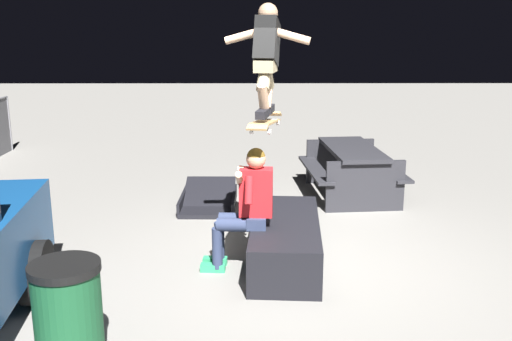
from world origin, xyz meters
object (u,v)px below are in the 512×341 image
object	(u,v)px
person_sitting_on_ledge	(246,203)
trash_bin	(68,316)
skateboard	(265,122)
skater_airborne	(266,54)
ledge_box_main	(285,241)
kicker_ramp	(209,202)
picnic_table_back	(352,164)

from	to	relation	value
person_sitting_on_ledge	trash_bin	distance (m)	2.27
skateboard	skater_airborne	xyz separation A→B (m)	(0.06, -0.01, 0.69)
skater_airborne	skateboard	bearing A→B (deg)	169.08
trash_bin	ledge_box_main	bearing A→B (deg)	-40.84
person_sitting_on_ledge	skateboard	size ratio (longest dim) A/B	1.27
ledge_box_main	skateboard	xyz separation A→B (m)	(0.01, 0.22, 1.31)
ledge_box_main	skateboard	world-z (taller)	skateboard
skateboard	kicker_ramp	xyz separation A→B (m)	(2.02, 0.76, -1.48)
person_sitting_on_ledge	skater_airborne	bearing A→B (deg)	-42.60
ledge_box_main	skateboard	distance (m)	1.33
skateboard	kicker_ramp	world-z (taller)	skateboard
skater_airborne	picnic_table_back	world-z (taller)	skater_airborne
skateboard	trash_bin	distance (m)	2.75
skater_airborne	kicker_ramp	bearing A→B (deg)	21.46
picnic_table_back	trash_bin	size ratio (longest dim) A/B	2.14
skateboard	trash_bin	xyz separation A→B (m)	(-2.01, 1.50, -1.12)
trash_bin	skater_airborne	bearing A→B (deg)	-36.32
kicker_ramp	person_sitting_on_ledge	bearing A→B (deg)	-165.71
skater_airborne	kicker_ramp	xyz separation A→B (m)	(1.97, 0.77, -2.17)
person_sitting_on_ledge	trash_bin	world-z (taller)	person_sitting_on_ledge
person_sitting_on_ledge	picnic_table_back	xyz separation A→B (m)	(2.72, -1.56, -0.23)
kicker_ramp	ledge_box_main	bearing A→B (deg)	-154.07
person_sitting_on_ledge	skater_airborne	xyz separation A→B (m)	(0.23, -0.21, 1.51)
skater_airborne	trash_bin	world-z (taller)	skater_airborne
skater_airborne	trash_bin	distance (m)	3.14
skateboard	kicker_ramp	bearing A→B (deg)	20.66
kicker_ramp	trash_bin	size ratio (longest dim) A/B	1.41
skater_airborne	picnic_table_back	bearing A→B (deg)	-28.42
ledge_box_main	skater_airborne	xyz separation A→B (m)	(0.06, 0.21, 2.00)
skateboard	ledge_box_main	bearing A→B (deg)	-91.59
person_sitting_on_ledge	ledge_box_main	bearing A→B (deg)	-68.26
kicker_ramp	picnic_table_back	size ratio (longest dim) A/B	0.66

